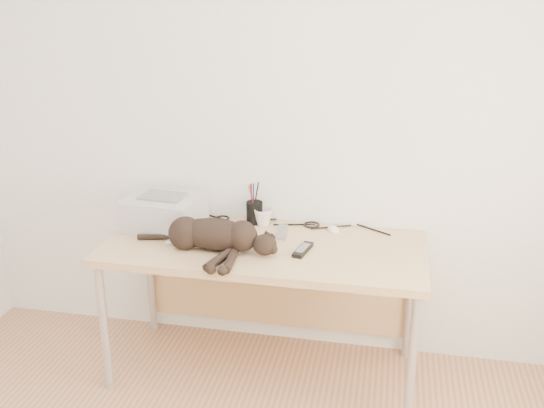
% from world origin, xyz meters
% --- Properties ---
extents(wall_back, '(3.50, 0.00, 3.50)m').
position_xyz_m(wall_back, '(0.00, 1.75, 1.30)').
color(wall_back, white).
rests_on(wall_back, floor).
extents(desk, '(1.60, 0.70, 0.74)m').
position_xyz_m(desk, '(0.00, 1.48, 0.61)').
color(desk, tan).
rests_on(desk, floor).
extents(printer, '(0.41, 0.36, 0.18)m').
position_xyz_m(printer, '(-0.57, 1.52, 0.83)').
color(printer, '#AAAAAE').
rests_on(printer, desk).
extents(papers, '(0.34, 0.27, 0.01)m').
position_xyz_m(papers, '(-0.34, 1.40, 0.74)').
color(papers, white).
rests_on(papers, desk).
extents(cat, '(0.74, 0.36, 0.17)m').
position_xyz_m(cat, '(-0.24, 1.28, 0.81)').
color(cat, black).
rests_on(cat, desk).
extents(mug, '(0.12, 0.12, 0.09)m').
position_xyz_m(mug, '(-0.06, 1.65, 0.79)').
color(mug, white).
rests_on(mug, desk).
extents(pen_cup, '(0.09, 0.09, 0.23)m').
position_xyz_m(pen_cup, '(-0.11, 1.68, 0.80)').
color(pen_cup, black).
rests_on(pen_cup, desk).
extents(remote_grey, '(0.06, 0.18, 0.02)m').
position_xyz_m(remote_grey, '(0.06, 1.55, 0.75)').
color(remote_grey, slate).
rests_on(remote_grey, desk).
extents(remote_black, '(0.08, 0.18, 0.02)m').
position_xyz_m(remote_black, '(0.21, 1.35, 0.75)').
color(remote_black, black).
rests_on(remote_black, desk).
extents(mouse, '(0.09, 0.11, 0.03)m').
position_xyz_m(mouse, '(0.32, 1.65, 0.76)').
color(mouse, white).
rests_on(mouse, desk).
extents(cable_tangle, '(1.36, 0.09, 0.01)m').
position_xyz_m(cable_tangle, '(0.00, 1.70, 0.75)').
color(cable_tangle, black).
rests_on(cable_tangle, desk).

